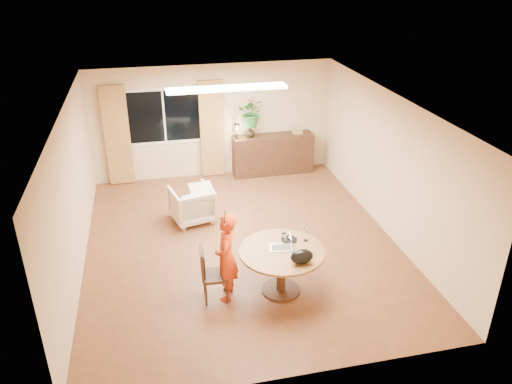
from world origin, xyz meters
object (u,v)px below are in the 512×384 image
sideboard (273,154)px  armchair (192,204)px  child (226,257)px  dining_chair (215,274)px  dining_table (282,259)px

sideboard → armchair: bearing=-137.7°
child → armchair: size_ratio=1.82×
dining_chair → child: size_ratio=0.63×
armchair → sideboard: sideboard is taller
dining_table → armchair: bearing=113.1°
child → sideboard: 4.85m
child → dining_chair: bearing=-68.3°
child → armchair: (-0.27, 2.53, -0.35)m
dining_chair → child: bearing=9.4°
armchair → sideboard: size_ratio=0.41×
dining_chair → sideboard: (2.04, 4.49, 0.03)m
child → sideboard: child is taller
sideboard → dining_chair: bearing=-114.5°
dining_table → sideboard: (1.02, 4.52, -0.11)m
dining_table → child: 0.85m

